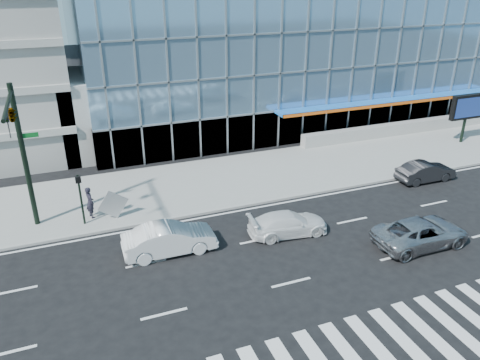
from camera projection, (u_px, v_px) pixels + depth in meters
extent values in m
plane|color=black|center=(257.00, 240.00, 25.13)|extent=(160.00, 160.00, 0.00)
cube|color=gray|center=(211.00, 182.00, 31.90)|extent=(120.00, 8.00, 0.15)
cube|color=#75A1C4|center=(283.00, 31.00, 48.81)|extent=(42.00, 26.00, 15.00)
cube|color=gray|center=(99.00, 112.00, 37.22)|extent=(6.00, 8.00, 6.00)
cube|color=gray|center=(448.00, 122.00, 42.69)|extent=(30.00, 0.80, 1.00)
cylinder|color=black|center=(24.00, 158.00, 24.89)|extent=(0.28, 0.28, 8.00)
cylinder|color=black|center=(7.00, 104.00, 21.03)|extent=(0.18, 5.60, 0.18)
imported|color=black|center=(8.00, 126.00, 20.09)|extent=(0.18, 0.22, 1.10)
imported|color=black|center=(11.00, 113.00, 21.96)|extent=(0.48, 2.24, 0.90)
cube|color=#0C591E|center=(29.00, 135.00, 24.54)|extent=(0.90, 0.05, 0.25)
cylinder|color=black|center=(81.00, 200.00, 25.89)|extent=(0.12, 0.12, 3.00)
cube|color=black|center=(78.00, 180.00, 25.23)|extent=(0.30, 0.25, 0.35)
cylinder|color=black|center=(463.00, 130.00, 38.76)|extent=(0.24, 0.24, 2.00)
cube|color=black|center=(468.00, 107.00, 37.94)|extent=(3.20, 0.40, 2.00)
cube|color=#0C193F|center=(470.00, 108.00, 37.76)|extent=(2.80, 0.02, 1.60)
imported|color=#AFAEB3|center=(421.00, 233.00, 24.46)|extent=(5.21, 2.44, 1.44)
imported|color=white|center=(288.00, 224.00, 25.50)|extent=(4.57, 2.19, 1.28)
imported|color=silver|center=(170.00, 239.00, 23.77)|extent=(4.77, 1.73, 1.56)
imported|color=black|center=(426.00, 172.00, 31.99)|extent=(4.17, 1.50, 1.37)
imported|color=black|center=(90.00, 202.00, 26.85)|extent=(0.64, 0.80, 1.89)
cube|color=#A5A5A5|center=(113.00, 204.00, 26.69)|extent=(1.81, 0.19, 1.81)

